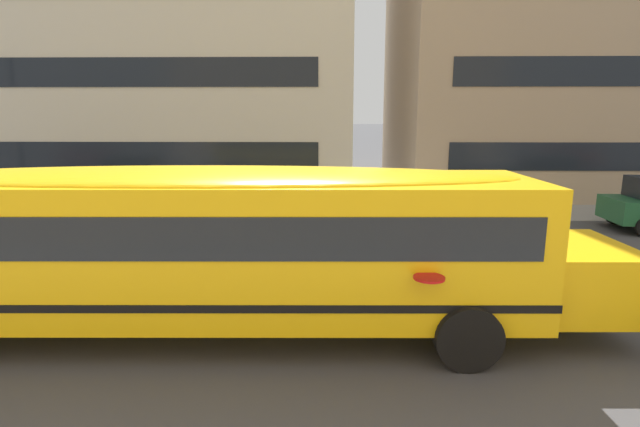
% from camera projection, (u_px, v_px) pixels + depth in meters
% --- Properties ---
extents(ground_plane, '(400.00, 400.00, 0.00)m').
position_uv_depth(ground_plane, '(265.00, 290.00, 9.82)').
color(ground_plane, '#424244').
extents(sidewalk_far, '(120.00, 3.00, 0.01)m').
position_uv_depth(sidewalk_far, '(295.00, 211.00, 17.93)').
color(sidewalk_far, gray).
rests_on(sidewalk_far, ground_plane).
extents(lane_centreline, '(110.00, 0.16, 0.01)m').
position_uv_depth(lane_centreline, '(265.00, 290.00, 9.82)').
color(lane_centreline, silver).
rests_on(lane_centreline, ground_plane).
extents(school_bus, '(12.16, 2.88, 2.71)m').
position_uv_depth(school_bus, '(216.00, 237.00, 7.60)').
color(school_bus, yellow).
rests_on(school_bus, ground_plane).
extents(parked_car_grey_end_of_row, '(3.97, 2.01, 1.64)m').
position_uv_depth(parked_car_grey_end_of_row, '(29.00, 201.00, 15.20)').
color(parked_car_grey_end_of_row, gray).
rests_on(parked_car_grey_end_of_row, ground_plane).
extents(apartment_block_far_left, '(16.87, 10.49, 13.30)m').
position_uv_depth(apartment_block_far_left, '(175.00, 49.00, 23.32)').
color(apartment_block_far_left, beige).
rests_on(apartment_block_far_left, ground_plane).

